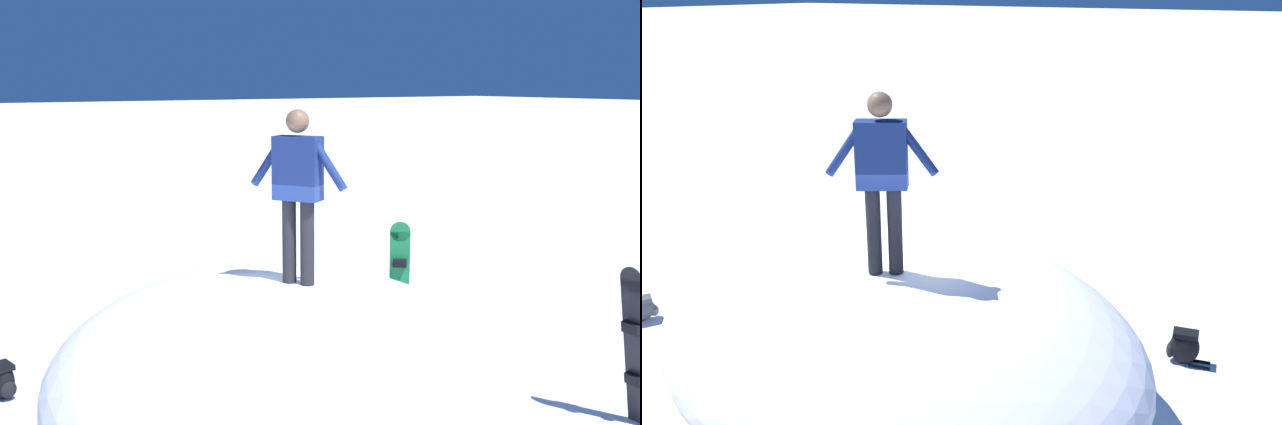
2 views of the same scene
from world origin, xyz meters
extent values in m
plane|color=white|center=(0.00, 0.00, 0.00)|extent=(240.00, 240.00, 0.00)
ellipsoid|color=white|center=(0.35, 0.31, 0.75)|extent=(6.34, 7.12, 1.50)
cylinder|color=black|center=(0.59, 0.58, 1.92)|extent=(0.14, 0.14, 0.84)
cylinder|color=black|center=(0.70, 0.41, 1.92)|extent=(0.14, 0.14, 0.84)
cube|color=navy|center=(0.64, 0.49, 2.66)|extent=(0.44, 0.51, 0.63)
sphere|color=#936B4C|center=(0.64, 0.49, 3.12)|extent=(0.23, 0.23, 0.23)
cylinder|color=navy|center=(0.47, 0.77, 2.71)|extent=(0.29, 0.38, 0.52)
cylinder|color=navy|center=(0.82, 0.22, 2.71)|extent=(0.29, 0.38, 0.52)
ellipsoid|color=slate|center=(0.75, -3.33, 0.11)|extent=(0.18, 0.21, 0.15)
ellipsoid|color=black|center=(-1.84, 2.79, 0.20)|extent=(0.29, 0.37, 0.40)
ellipsoid|color=black|center=(-1.81, 2.65, 0.14)|extent=(0.19, 0.13, 0.19)
cube|color=black|center=(-1.84, 2.79, 0.37)|extent=(0.25, 0.31, 0.06)
cylinder|color=black|center=(-1.81, 2.98, 0.01)|extent=(0.08, 0.23, 0.04)
cylinder|color=black|center=(-1.94, 2.96, 0.01)|extent=(0.08, 0.23, 0.04)
camera|label=1|loc=(-3.00, -5.62, 3.50)|focal=41.18mm
camera|label=2|loc=(5.37, 4.39, 4.13)|focal=38.49mm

